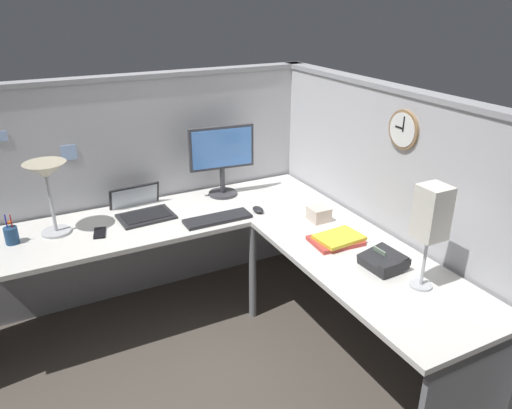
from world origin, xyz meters
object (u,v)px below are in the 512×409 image
object	(u,v)px
keyboard	(218,219)
cell_phone	(100,233)
desk_lamp_paper	(431,216)
desk_lamp_dome	(47,176)
pen_cup	(11,235)
book_stack	(337,239)
monitor	(222,156)
tissue_box	(319,214)
wall_clock	(404,130)
computer_mouse	(258,210)
office_phone	(384,262)
laptop	(141,209)

from	to	relation	value
keyboard	cell_phone	world-z (taller)	keyboard
desk_lamp_paper	desk_lamp_dome	bearing A→B (deg)	136.72
pen_cup	desk_lamp_dome	bearing A→B (deg)	5.70
book_stack	desk_lamp_paper	world-z (taller)	desk_lamp_paper
pen_cup	cell_phone	distance (m)	0.48
monitor	desk_lamp_dome	xyz separation A→B (m)	(-1.14, -0.10, 0.07)
book_stack	tissue_box	bearing A→B (deg)	76.03
desk_lamp_dome	wall_clock	bearing A→B (deg)	-27.46
computer_mouse	office_phone	size ratio (longest dim) A/B	0.49
desk_lamp_dome	cell_phone	size ratio (longest dim) A/B	3.09
keyboard	desk_lamp_dome	distance (m)	1.04
keyboard	wall_clock	distance (m)	1.25
laptop	monitor	bearing A→B (deg)	3.44
wall_clock	monitor	bearing A→B (deg)	122.35
monitor	tissue_box	distance (m)	0.81
desk_lamp_paper	computer_mouse	bearing A→B (deg)	104.70
cell_phone	wall_clock	xyz separation A→B (m)	(1.56, -0.80, 0.63)
pen_cup	cell_phone	xyz separation A→B (m)	(0.47, -0.10, -0.05)
desk_lamp_dome	office_phone	bearing A→B (deg)	-39.48
keyboard	desk_lamp_dome	bearing A→B (deg)	163.77
desk_lamp_paper	wall_clock	world-z (taller)	wall_clock
keyboard	office_phone	distance (m)	1.09
office_phone	book_stack	distance (m)	0.35
monitor	office_phone	size ratio (longest dim) A/B	2.34
pen_cup	tissue_box	xyz separation A→B (m)	(1.74, -0.55, -0.01)
laptop	desk_lamp_dome	xyz separation A→B (m)	(-0.53, -0.06, 0.34)
pen_cup	office_phone	size ratio (longest dim) A/B	0.84
laptop	cell_phone	distance (m)	0.36
monitor	book_stack	size ratio (longest dim) A/B	1.68
wall_clock	computer_mouse	bearing A→B (deg)	131.05
laptop	office_phone	size ratio (longest dim) A/B	1.87
tissue_box	office_phone	bearing A→B (deg)	-92.31
pen_cup	monitor	bearing A→B (deg)	5.19
computer_mouse	wall_clock	distance (m)	1.06
laptop	cell_phone	size ratio (longest dim) A/B	2.79
book_stack	cell_phone	bearing A→B (deg)	148.20
book_stack	monitor	bearing A→B (deg)	106.80
keyboard	desk_lamp_dome	world-z (taller)	desk_lamp_dome
pen_cup	cell_phone	world-z (taller)	pen_cup
keyboard	laptop	bearing A→B (deg)	139.74
tissue_box	desk_lamp_paper	bearing A→B (deg)	-88.57
computer_mouse	tissue_box	bearing A→B (deg)	-45.98
keyboard	book_stack	bearing A→B (deg)	-49.93
cell_phone	desk_lamp_paper	distance (m)	1.88
book_stack	tissue_box	xyz separation A→B (m)	(0.07, 0.30, 0.02)
office_phone	book_stack	bearing A→B (deg)	98.04
keyboard	monitor	bearing A→B (deg)	62.17
tissue_box	keyboard	bearing A→B (deg)	152.72
keyboard	wall_clock	size ratio (longest dim) A/B	1.95
cell_phone	office_phone	distance (m)	1.66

